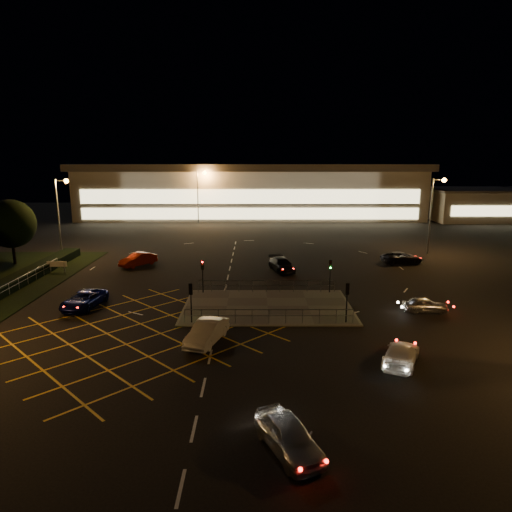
{
  "coord_description": "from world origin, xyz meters",
  "views": [
    {
      "loc": [
        0.92,
        -39.52,
        12.71
      ],
      "look_at": [
        1.04,
        9.56,
        2.0
      ],
      "focal_mm": 32.0,
      "sensor_mm": 36.0,
      "label": 1
    }
  ],
  "objects_px": {
    "signal_se": "(347,294)",
    "signal_ne": "(330,269)",
    "signal_sw": "(191,295)",
    "car_right_silver": "(425,305)",
    "signal_nw": "(203,269)",
    "car_east_grey": "(402,258)",
    "car_near_silver": "(289,435)",
    "car_queue_white": "(207,332)",
    "car_circ_red": "(138,259)",
    "car_approach_white": "(401,354)",
    "car_far_dkgrey": "(282,265)",
    "car_left_blue": "(84,300)"
  },
  "relations": [
    {
      "from": "signal_se",
      "to": "signal_ne",
      "type": "relative_size",
      "value": 1.0
    },
    {
      "from": "signal_sw",
      "to": "car_right_silver",
      "type": "distance_m",
      "value": 19.38
    },
    {
      "from": "signal_sw",
      "to": "signal_nw",
      "type": "xyz_separation_m",
      "value": [
        0.0,
        7.99,
        0.0
      ]
    },
    {
      "from": "car_right_silver",
      "to": "car_east_grey",
      "type": "relative_size",
      "value": 0.74
    },
    {
      "from": "signal_nw",
      "to": "car_near_silver",
      "type": "bearing_deg",
      "value": -74.87
    },
    {
      "from": "signal_sw",
      "to": "car_near_silver",
      "type": "height_order",
      "value": "signal_sw"
    },
    {
      "from": "car_near_silver",
      "to": "car_queue_white",
      "type": "xyz_separation_m",
      "value": [
        -4.84,
        12.03,
        0.02
      ]
    },
    {
      "from": "signal_nw",
      "to": "signal_ne",
      "type": "xyz_separation_m",
      "value": [
        12.0,
        0.0,
        0.0
      ]
    },
    {
      "from": "signal_ne",
      "to": "car_near_silver",
      "type": "xyz_separation_m",
      "value": [
        -5.6,
        -23.67,
        -1.62
      ]
    },
    {
      "from": "car_east_grey",
      "to": "signal_ne",
      "type": "bearing_deg",
      "value": 130.08
    },
    {
      "from": "signal_se",
      "to": "car_queue_white",
      "type": "relative_size",
      "value": 0.68
    },
    {
      "from": "signal_ne",
      "to": "car_circ_red",
      "type": "bearing_deg",
      "value": 151.61
    },
    {
      "from": "signal_ne",
      "to": "car_east_grey",
      "type": "height_order",
      "value": "signal_ne"
    },
    {
      "from": "car_circ_red",
      "to": "signal_sw",
      "type": "bearing_deg",
      "value": -27.3
    },
    {
      "from": "car_east_grey",
      "to": "car_circ_red",
      "type": "bearing_deg",
      "value": 83.0
    },
    {
      "from": "car_approach_white",
      "to": "car_far_dkgrey",
      "type": "bearing_deg",
      "value": -50.1
    },
    {
      "from": "signal_se",
      "to": "car_left_blue",
      "type": "relative_size",
      "value": 0.62
    },
    {
      "from": "car_queue_white",
      "to": "car_approach_white",
      "type": "height_order",
      "value": "car_queue_white"
    },
    {
      "from": "car_queue_white",
      "to": "car_right_silver",
      "type": "xyz_separation_m",
      "value": [
        17.56,
        6.29,
        -0.14
      ]
    },
    {
      "from": "car_east_grey",
      "to": "signal_nw",
      "type": "bearing_deg",
      "value": 109.64
    },
    {
      "from": "car_far_dkgrey",
      "to": "car_right_silver",
      "type": "distance_m",
      "value": 18.01
    },
    {
      "from": "signal_ne",
      "to": "car_left_blue",
      "type": "relative_size",
      "value": 0.62
    },
    {
      "from": "car_circ_red",
      "to": "car_approach_white",
      "type": "xyz_separation_m",
      "value": [
        23.01,
        -26.42,
        -0.1
      ]
    },
    {
      "from": "car_far_dkgrey",
      "to": "car_approach_white",
      "type": "xyz_separation_m",
      "value": [
        6.05,
        -23.89,
        -0.06
      ]
    },
    {
      "from": "car_left_blue",
      "to": "car_east_grey",
      "type": "xyz_separation_m",
      "value": [
        32.57,
        16.58,
        -0.02
      ]
    },
    {
      "from": "signal_sw",
      "to": "car_approach_white",
      "type": "distance_m",
      "value": 15.82
    },
    {
      "from": "signal_nw",
      "to": "car_far_dkgrey",
      "type": "bearing_deg",
      "value": 47.81
    },
    {
      "from": "car_right_silver",
      "to": "car_east_grey",
      "type": "xyz_separation_m",
      "value": [
        3.67,
        17.85,
        0.07
      ]
    },
    {
      "from": "signal_se",
      "to": "car_queue_white",
      "type": "xyz_separation_m",
      "value": [
        -10.43,
        -3.65,
        -1.6
      ]
    },
    {
      "from": "car_approach_white",
      "to": "car_left_blue",
      "type": "bearing_deg",
      "value": 0.87
    },
    {
      "from": "signal_se",
      "to": "car_queue_white",
      "type": "bearing_deg",
      "value": 19.3
    },
    {
      "from": "signal_se",
      "to": "car_east_grey",
      "type": "bearing_deg",
      "value": -117.79
    },
    {
      "from": "car_east_grey",
      "to": "signal_se",
      "type": "bearing_deg",
      "value": 143.11
    },
    {
      "from": "signal_nw",
      "to": "car_far_dkgrey",
      "type": "xyz_separation_m",
      "value": [
        7.98,
        8.81,
        -1.65
      ]
    },
    {
      "from": "car_queue_white",
      "to": "car_approach_white",
      "type": "distance_m",
      "value": 12.94
    },
    {
      "from": "signal_ne",
      "to": "car_approach_white",
      "type": "height_order",
      "value": "signal_ne"
    },
    {
      "from": "signal_se",
      "to": "car_east_grey",
      "type": "xyz_separation_m",
      "value": [
        10.8,
        20.49,
        -1.68
      ]
    },
    {
      "from": "car_queue_white",
      "to": "car_right_silver",
      "type": "height_order",
      "value": "car_queue_white"
    },
    {
      "from": "signal_sw",
      "to": "signal_ne",
      "type": "bearing_deg",
      "value": -146.35
    },
    {
      "from": "car_left_blue",
      "to": "car_circ_red",
      "type": "relative_size",
      "value": 1.1
    },
    {
      "from": "signal_sw",
      "to": "signal_ne",
      "type": "relative_size",
      "value": 1.0
    },
    {
      "from": "car_east_grey",
      "to": "car_near_silver",
      "type": "bearing_deg",
      "value": 146.52
    },
    {
      "from": "car_far_dkgrey",
      "to": "car_circ_red",
      "type": "distance_m",
      "value": 17.15
    },
    {
      "from": "signal_se",
      "to": "car_right_silver",
      "type": "xyz_separation_m",
      "value": [
        7.12,
        2.64,
        -1.74
      ]
    },
    {
      "from": "car_queue_white",
      "to": "signal_ne",
      "type": "bearing_deg",
      "value": 65.48
    },
    {
      "from": "signal_nw",
      "to": "car_right_silver",
      "type": "xyz_separation_m",
      "value": [
        19.12,
        -5.35,
        -1.74
      ]
    },
    {
      "from": "car_near_silver",
      "to": "signal_se",
      "type": "bearing_deg",
      "value": 46.45
    },
    {
      "from": "signal_nw",
      "to": "car_left_blue",
      "type": "bearing_deg",
      "value": -157.34
    },
    {
      "from": "signal_sw",
      "to": "car_approach_white",
      "type": "bearing_deg",
      "value": 153.18
    },
    {
      "from": "car_east_grey",
      "to": "car_left_blue",
      "type": "bearing_deg",
      "value": 107.88
    }
  ]
}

